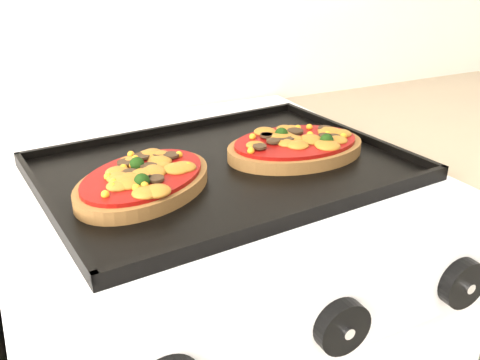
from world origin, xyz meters
TOP-DOWN VIEW (x-y plane):
  - control_panel at (0.01, 1.39)m, footprint 0.60×0.02m
  - knob_center at (0.02, 1.37)m, footprint 0.06×0.02m
  - knob_right at (0.19, 1.37)m, footprint 0.06×0.02m
  - baking_tray at (0.03, 1.66)m, footprint 0.53×0.41m
  - pizza_left at (-0.10, 1.64)m, footprint 0.25×0.24m
  - pizza_right at (0.14, 1.66)m, footprint 0.22×0.16m

SIDE VIEW (x-z plane):
  - control_panel at x=0.01m, z-range 0.81..0.90m
  - knob_center at x=0.02m, z-range 0.82..0.89m
  - knob_right at x=0.19m, z-range 0.82..0.89m
  - baking_tray at x=0.03m, z-range 0.91..0.93m
  - pizza_left at x=-0.10m, z-range 0.92..0.95m
  - pizza_right at x=0.14m, z-range 0.92..0.95m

